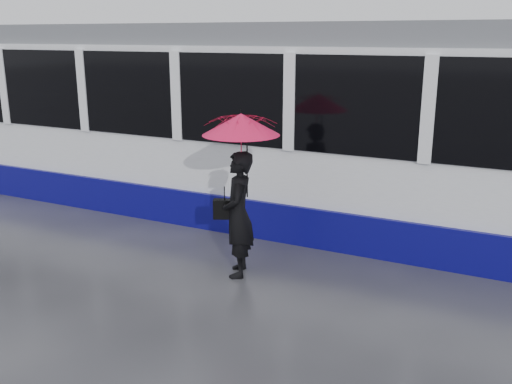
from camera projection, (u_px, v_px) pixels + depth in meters
The scene contains 6 objects.
ground at pixel (274, 276), 7.73m from camera, with size 90.00×90.00×0.00m, color #2A2A2F.
rails at pixel (335, 223), 9.89m from camera, with size 34.00×1.51×0.02m.
tram at pixel (475, 141), 8.53m from camera, with size 26.00×2.56×3.35m.
woman at pixel (238, 214), 7.59m from camera, with size 0.62×0.41×1.71m, color black.
umbrella at pixel (241, 139), 7.30m from camera, with size 1.33×1.33×1.15m.
handbag at pixel (225, 209), 7.69m from camera, with size 0.33×0.25×0.44m.
Camera 1 is at (2.98, -6.50, 3.17)m, focal length 40.00 mm.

